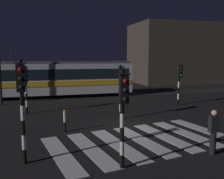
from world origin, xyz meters
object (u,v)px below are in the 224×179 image
object	(u,v)px
traffic_light_corner_far_right	(180,78)
pedestrian_waiting_at_kerb	(213,132)
traffic_light_corner_far_left	(26,82)
traffic_light_median_centre	(121,84)
bollard_island_edge	(65,121)
tram	(42,78)
traffic_light_corner_near_left	(22,97)
traffic_light_kerb_mid_left	(123,105)

from	to	relation	value
traffic_light_corner_far_right	pedestrian_waiting_at_kerb	xyz separation A→B (m)	(-3.88, -9.02, -1.22)
pedestrian_waiting_at_kerb	traffic_light_corner_far_left	bearing A→B (deg)	127.89
traffic_light_median_centre	bollard_island_edge	world-z (taller)	traffic_light_median_centre
traffic_light_corner_far_left	bollard_island_edge	world-z (taller)	traffic_light_corner_far_left
tram	bollard_island_edge	distance (m)	11.33
traffic_light_corner_near_left	pedestrian_waiting_at_kerb	world-z (taller)	traffic_light_corner_near_left
tram	traffic_light_corner_far_right	bearing A→B (deg)	-34.01
traffic_light_corner_far_left	bollard_island_edge	distance (m)	5.22
traffic_light_median_centre	traffic_light_corner_near_left	xyz separation A→B (m)	(-5.10, -5.08, 0.25)
traffic_light_median_centre	tram	xyz separation A→B (m)	(-4.31, 9.64, -0.36)
traffic_light_corner_far_right	traffic_light_corner_far_left	bearing A→B (deg)	179.84
traffic_light_corner_far_right	pedestrian_waiting_at_kerb	bearing A→B (deg)	-113.26
traffic_light_median_centre	tram	bearing A→B (deg)	114.08
traffic_light_median_centre	pedestrian_waiting_at_kerb	xyz separation A→B (m)	(1.69, -6.05, -1.24)
pedestrian_waiting_at_kerb	traffic_light_median_centre	bearing A→B (deg)	105.58
traffic_light_median_centre	traffic_light_corner_near_left	distance (m)	7.20
traffic_light_corner_near_left	traffic_light_corner_far_right	bearing A→B (deg)	37.05
traffic_light_kerb_mid_left	traffic_light_corner_far_right	bearing A→B (deg)	51.01
traffic_light_median_centre	traffic_light_corner_near_left	bearing A→B (deg)	-135.13
traffic_light_corner_near_left	tram	xyz separation A→B (m)	(0.79, 14.71, -0.61)
traffic_light_kerb_mid_left	bollard_island_edge	xyz separation A→B (m)	(-1.41, 4.77, -1.59)
traffic_light_median_centre	pedestrian_waiting_at_kerb	distance (m)	6.40
traffic_light_corner_near_left	pedestrian_waiting_at_kerb	size ratio (longest dim) A/B	2.09
traffic_light_median_centre	bollard_island_edge	xyz separation A→B (m)	(-3.40, -1.59, -1.55)
traffic_light_kerb_mid_left	bollard_island_edge	distance (m)	5.22
traffic_light_kerb_mid_left	tram	xyz separation A→B (m)	(-2.32, 16.00, -0.40)
traffic_light_median_centre	traffic_light_corner_far_right	size ratio (longest dim) A/B	1.01
pedestrian_waiting_at_kerb	tram	bearing A→B (deg)	110.92
traffic_light_corner_near_left	pedestrian_waiting_at_kerb	bearing A→B (deg)	-8.14
traffic_light_kerb_mid_left	pedestrian_waiting_at_kerb	world-z (taller)	traffic_light_kerb_mid_left
traffic_light_corner_far_right	bollard_island_edge	bearing A→B (deg)	-153.01
traffic_light_corner_near_left	pedestrian_waiting_at_kerb	xyz separation A→B (m)	(6.79, -0.97, -1.48)
traffic_light_median_centre	traffic_light_corner_far_right	bearing A→B (deg)	28.11
traffic_light_kerb_mid_left	traffic_light_corner_far_left	distance (m)	9.95
traffic_light_kerb_mid_left	pedestrian_waiting_at_kerb	bearing A→B (deg)	4.82
pedestrian_waiting_at_kerb	traffic_light_corner_far_right	bearing A→B (deg)	66.74
tram	pedestrian_waiting_at_kerb	bearing A→B (deg)	-69.08
bollard_island_edge	traffic_light_corner_far_left	bearing A→B (deg)	113.03
traffic_light_corner_far_left	tram	size ratio (longest dim) A/B	0.19
traffic_light_median_centre	tram	size ratio (longest dim) A/B	0.19
traffic_light_corner_far_right	bollard_island_edge	xyz separation A→B (m)	(-8.97, -4.57, -1.53)
traffic_light_median_centre	tram	distance (m)	10.56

